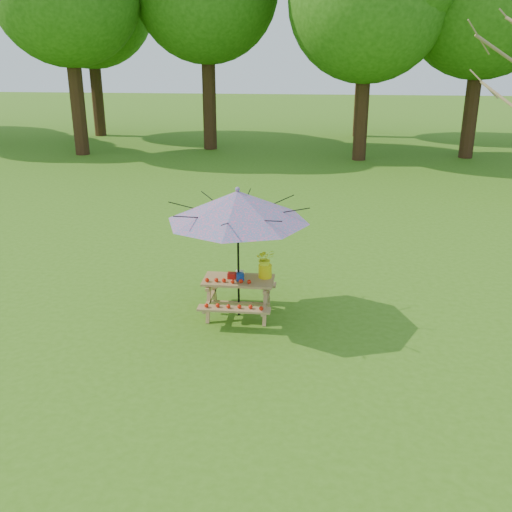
# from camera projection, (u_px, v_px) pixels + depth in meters

# --- Properties ---
(picnic_table) EXTENTS (1.20, 1.32, 0.67)m
(picnic_table) POSITION_uv_depth(u_px,v_px,m) (239.00, 298.00, 9.81)
(picnic_table) COLOR #AA7C4D
(picnic_table) RESTS_ON ground
(patio_umbrella) EXTENTS (2.50, 2.50, 2.27)m
(patio_umbrella) POSITION_uv_depth(u_px,v_px,m) (238.00, 206.00, 9.27)
(patio_umbrella) COLOR black
(patio_umbrella) RESTS_ON ground
(produce_bins) EXTENTS (0.29, 0.38, 0.13)m
(produce_bins) POSITION_uv_depth(u_px,v_px,m) (237.00, 275.00, 9.71)
(produce_bins) COLOR #AF130E
(produce_bins) RESTS_ON picnic_table
(tomatoes_row) EXTENTS (0.77, 0.13, 0.07)m
(tomatoes_row) POSITION_uv_depth(u_px,v_px,m) (228.00, 281.00, 9.53)
(tomatoes_row) COLOR red
(tomatoes_row) RESTS_ON picnic_table
(flower_bucket) EXTENTS (0.36, 0.33, 0.51)m
(flower_bucket) POSITION_uv_depth(u_px,v_px,m) (265.00, 262.00, 9.69)
(flower_bucket) COLOR yellow
(flower_bucket) RESTS_ON picnic_table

